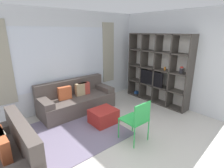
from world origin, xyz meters
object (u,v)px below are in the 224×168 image
object	(u,v)px
couch_main	(77,100)
couch_side	(5,159)
folding_chair	(137,118)
ottoman	(103,116)
shelving_unit	(158,69)

from	to	relation	value
couch_main	couch_side	distance (m)	2.42
couch_main	folding_chair	bearing A→B (deg)	-84.38
couch_side	folding_chair	bearing A→B (deg)	72.96
couch_main	folding_chair	distance (m)	2.08
couch_side	ottoman	world-z (taller)	couch_side
shelving_unit	couch_main	xyz separation A→B (m)	(-2.26, 1.01, -0.72)
shelving_unit	ottoman	world-z (taller)	shelving_unit
couch_side	ottoman	bearing A→B (deg)	98.95
couch_main	ottoman	distance (m)	1.07
shelving_unit	ottoman	xyz separation A→B (m)	(-2.13, -0.05, -0.85)
shelving_unit	ottoman	distance (m)	2.29
shelving_unit	couch_side	bearing A→B (deg)	-174.90
folding_chair	ottoman	bearing A→B (deg)	-86.05
folding_chair	couch_side	bearing A→B (deg)	-17.04
couch_main	ottoman	world-z (taller)	couch_main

